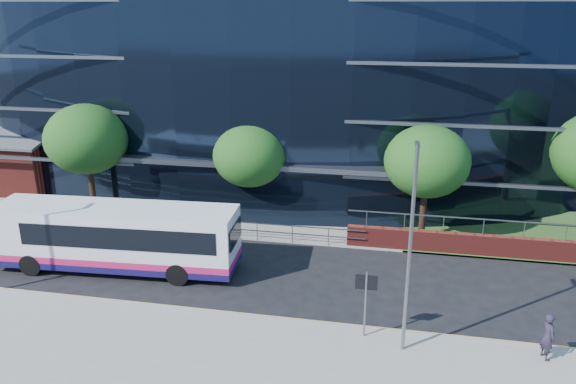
% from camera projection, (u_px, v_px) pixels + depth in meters
% --- Properties ---
extents(ground, '(200.00, 200.00, 0.00)m').
position_uv_depth(ground, '(263.00, 307.00, 24.54)').
color(ground, black).
rests_on(ground, ground).
extents(pavement_near, '(80.00, 8.00, 0.15)m').
position_uv_depth(pavement_near, '(230.00, 377.00, 19.87)').
color(pavement_near, gray).
rests_on(pavement_near, ground).
extents(kerb, '(80.00, 0.25, 0.16)m').
position_uv_depth(kerb, '(257.00, 318.00, 23.58)').
color(kerb, gray).
rests_on(kerb, ground).
extents(yellow_line_outer, '(80.00, 0.08, 0.01)m').
position_uv_depth(yellow_line_outer, '(258.00, 317.00, 23.79)').
color(yellow_line_outer, gold).
rests_on(yellow_line_outer, ground).
extents(yellow_line_inner, '(80.00, 0.08, 0.01)m').
position_uv_depth(yellow_line_inner, '(259.00, 315.00, 23.93)').
color(yellow_line_inner, gold).
rests_on(yellow_line_inner, ground).
extents(far_forecourt, '(50.00, 8.00, 0.10)m').
position_uv_depth(far_forecourt, '(212.00, 210.00, 35.84)').
color(far_forecourt, gray).
rests_on(far_forecourt, ground).
extents(glass_office, '(44.00, 23.10, 16.00)m').
position_uv_depth(glass_office, '(274.00, 68.00, 42.09)').
color(glass_office, black).
rests_on(glass_office, ground).
extents(brick_pavilion, '(8.60, 6.66, 4.40)m').
position_uv_depth(brick_pavilion, '(10.00, 159.00, 40.48)').
color(brick_pavilion, maroon).
rests_on(brick_pavilion, ground).
extents(guard_railings, '(24.00, 0.05, 1.10)m').
position_uv_depth(guard_railings, '(156.00, 220.00, 32.24)').
color(guard_railings, slate).
rests_on(guard_railings, ground).
extents(street_sign, '(0.85, 0.09, 2.80)m').
position_uv_depth(street_sign, '(366.00, 291.00, 21.55)').
color(street_sign, slate).
rests_on(street_sign, pavement_near).
extents(tree_far_a, '(4.95, 4.95, 6.98)m').
position_uv_depth(tree_far_a, '(86.00, 139.00, 33.72)').
color(tree_far_a, black).
rests_on(tree_far_a, ground).
extents(tree_far_b, '(4.29, 4.29, 6.05)m').
position_uv_depth(tree_far_b, '(250.00, 156.00, 32.57)').
color(tree_far_b, black).
rests_on(tree_far_b, ground).
extents(tree_far_c, '(4.62, 4.62, 6.51)m').
position_uv_depth(tree_far_c, '(427.00, 162.00, 30.18)').
color(tree_far_c, black).
rests_on(tree_far_c, ground).
extents(streetlight_east, '(0.15, 0.77, 8.00)m').
position_uv_depth(streetlight_east, '(410.00, 245.00, 20.00)').
color(streetlight_east, slate).
rests_on(streetlight_east, pavement_near).
extents(city_bus, '(12.20, 3.44, 3.27)m').
position_uv_depth(city_bus, '(118.00, 237.00, 27.55)').
color(city_bus, silver).
rests_on(city_bus, ground).
extents(pedestrian, '(0.64, 0.78, 1.84)m').
position_uv_depth(pedestrian, '(548.00, 336.00, 20.52)').
color(pedestrian, '#251F2F').
rests_on(pedestrian, pavement_near).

